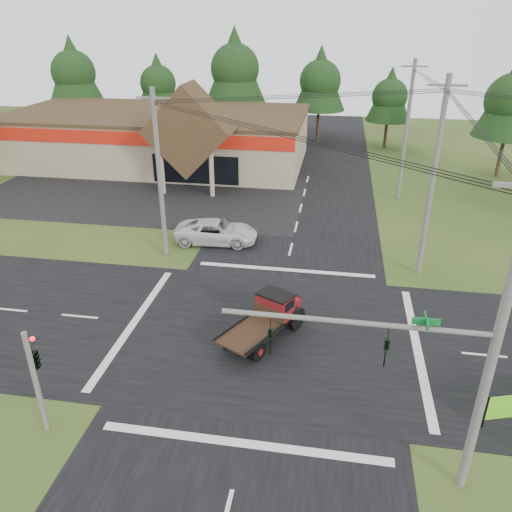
# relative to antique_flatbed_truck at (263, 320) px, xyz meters

# --- Properties ---
(ground) EXTENTS (120.00, 120.00, 0.00)m
(ground) POSITION_rel_antique_flatbed_truck_xyz_m (0.29, 0.35, -1.04)
(ground) COLOR #304117
(ground) RESTS_ON ground
(road_ns) EXTENTS (12.00, 120.00, 0.02)m
(road_ns) POSITION_rel_antique_flatbed_truck_xyz_m (0.29, 0.35, -1.03)
(road_ns) COLOR black
(road_ns) RESTS_ON ground
(road_ew) EXTENTS (120.00, 12.00, 0.02)m
(road_ew) POSITION_rel_antique_flatbed_truck_xyz_m (0.29, 0.35, -1.03)
(road_ew) COLOR black
(road_ew) RESTS_ON ground
(parking_apron) EXTENTS (28.00, 14.00, 0.02)m
(parking_apron) POSITION_rel_antique_flatbed_truck_xyz_m (-13.71, 19.35, -1.03)
(parking_apron) COLOR black
(parking_apron) RESTS_ON ground
(cvs_building) EXTENTS (30.40, 18.20, 9.19)m
(cvs_building) POSITION_rel_antique_flatbed_truck_xyz_m (-15.42, 29.92, 1.73)
(cvs_building) COLOR tan
(cvs_building) RESTS_ON ground
(traffic_signal_mast) EXTENTS (8.12, 0.24, 7.00)m
(traffic_signal_mast) POSITION_rel_antique_flatbed_truck_xyz_m (6.11, -7.15, 3.38)
(traffic_signal_mast) COLOR #595651
(traffic_signal_mast) RESTS_ON ground
(traffic_signal_corner) EXTENTS (0.53, 2.48, 4.40)m
(traffic_signal_corner) POSITION_rel_antique_flatbed_truck_xyz_m (-7.21, -6.98, 2.48)
(traffic_signal_corner) COLOR #595651
(traffic_signal_corner) RESTS_ON ground
(utility_pole_nr) EXTENTS (2.00, 0.30, 11.00)m
(utility_pole_nr) POSITION_rel_antique_flatbed_truck_xyz_m (7.79, -7.15, 4.59)
(utility_pole_nr) COLOR #595651
(utility_pole_nr) RESTS_ON ground
(utility_pole_nw) EXTENTS (2.00, 0.30, 10.50)m
(utility_pole_nw) POSITION_rel_antique_flatbed_truck_xyz_m (-7.71, 8.35, 4.34)
(utility_pole_nw) COLOR #595651
(utility_pole_nw) RESTS_ON ground
(utility_pole_ne) EXTENTS (2.00, 0.30, 11.50)m
(utility_pole_ne) POSITION_rel_antique_flatbed_truck_xyz_m (8.29, 8.35, 4.85)
(utility_pole_ne) COLOR #595651
(utility_pole_ne) RESTS_ON ground
(utility_pole_n) EXTENTS (2.00, 0.30, 11.20)m
(utility_pole_n) POSITION_rel_antique_flatbed_truck_xyz_m (8.29, 22.35, 4.69)
(utility_pole_n) COLOR #595651
(utility_pole_n) RESTS_ON ground
(tree_row_a) EXTENTS (6.72, 6.72, 12.12)m
(tree_row_a) POSITION_rel_antique_flatbed_truck_xyz_m (-29.71, 40.35, 7.00)
(tree_row_a) COLOR #332316
(tree_row_a) RESTS_ON ground
(tree_row_b) EXTENTS (5.60, 5.60, 10.10)m
(tree_row_b) POSITION_rel_antique_flatbed_truck_xyz_m (-19.71, 42.35, 5.66)
(tree_row_b) COLOR #332316
(tree_row_b) RESTS_ON ground
(tree_row_c) EXTENTS (7.28, 7.28, 13.13)m
(tree_row_c) POSITION_rel_antique_flatbed_truck_xyz_m (-9.71, 41.35, 7.68)
(tree_row_c) COLOR #332316
(tree_row_c) RESTS_ON ground
(tree_row_d) EXTENTS (6.16, 6.16, 11.11)m
(tree_row_d) POSITION_rel_antique_flatbed_truck_xyz_m (0.29, 42.35, 6.33)
(tree_row_d) COLOR #332316
(tree_row_d) RESTS_ON ground
(tree_row_e) EXTENTS (5.04, 5.04, 9.09)m
(tree_row_e) POSITION_rel_antique_flatbed_truck_xyz_m (8.29, 40.35, 4.99)
(tree_row_e) COLOR #332316
(tree_row_e) RESTS_ON ground
(antique_flatbed_truck) EXTENTS (4.02, 5.31, 2.09)m
(antique_flatbed_truck) POSITION_rel_antique_flatbed_truck_xyz_m (0.00, 0.00, 0.00)
(antique_flatbed_truck) COLOR #62100E
(antique_flatbed_truck) RESTS_ON ground
(white_pickup) EXTENTS (5.78, 2.97, 1.56)m
(white_pickup) POSITION_rel_antique_flatbed_truck_xyz_m (-4.89, 10.76, -0.26)
(white_pickup) COLOR silver
(white_pickup) RESTS_ON ground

